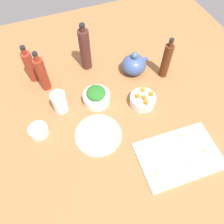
# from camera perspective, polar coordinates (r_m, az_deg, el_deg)

# --- Properties ---
(tabletop) EXTENTS (1.90, 1.90, 0.03)m
(tabletop) POSITION_cam_1_polar(r_m,az_deg,el_deg) (1.12, -0.00, -1.85)
(tabletop) COLOR #976439
(tabletop) RESTS_ON ground
(cutting_board) EXTENTS (0.37, 0.25, 0.01)m
(cutting_board) POSITION_cam_1_polar(r_m,az_deg,el_deg) (1.05, 16.66, -10.51)
(cutting_board) COLOR white
(cutting_board) RESTS_ON tabletop
(plate_tofu) EXTENTS (0.22, 0.22, 0.01)m
(plate_tofu) POSITION_cam_1_polar(r_m,az_deg,el_deg) (1.05, -3.50, -5.83)
(plate_tofu) COLOR white
(plate_tofu) RESTS_ON tabletop
(bowl_greens) EXTENTS (0.14, 0.14, 0.05)m
(bowl_greens) POSITION_cam_1_polar(r_m,az_deg,el_deg) (1.14, -3.93, 3.58)
(bowl_greens) COLOR white
(bowl_greens) RESTS_ON tabletop
(bowl_carrots) EXTENTS (0.13, 0.13, 0.05)m
(bowl_carrots) POSITION_cam_1_polar(r_m,az_deg,el_deg) (1.14, 7.79, 2.97)
(bowl_carrots) COLOR white
(bowl_carrots) RESTS_ON tabletop
(bowl_small_side) EXTENTS (0.09, 0.09, 0.04)m
(bowl_small_side) POSITION_cam_1_polar(r_m,az_deg,el_deg) (1.10, -18.14, -4.54)
(bowl_small_side) COLOR white
(bowl_small_side) RESTS_ON tabletop
(teapot) EXTENTS (0.15, 0.13, 0.14)m
(teapot) POSITION_cam_1_polar(r_m,az_deg,el_deg) (1.26, 5.60, 11.91)
(teapot) COLOR #3F558A
(teapot) RESTS_ON tabletop
(bottle_0) EXTENTS (0.05, 0.05, 0.22)m
(bottle_0) POSITION_cam_1_polar(r_m,az_deg,el_deg) (1.27, -20.07, 10.90)
(bottle_0) COLOR maroon
(bottle_0) RESTS_ON tabletop
(bottle_1) EXTENTS (0.06, 0.06, 0.28)m
(bottle_1) POSITION_cam_1_polar(r_m,az_deg,el_deg) (1.25, -6.87, 15.51)
(bottle_1) COLOR #4D2521
(bottle_1) RESTS_ON tabletop
(bottle_2) EXTENTS (0.05, 0.05, 0.24)m
(bottle_2) POSITION_cam_1_polar(r_m,az_deg,el_deg) (1.24, 13.60, 12.59)
(bottle_2) COLOR #542511
(bottle_2) RESTS_ON tabletop
(bottle_3) EXTENTS (0.05, 0.05, 0.24)m
(bottle_3) POSITION_cam_1_polar(r_m,az_deg,el_deg) (1.19, -17.33, 9.25)
(bottle_3) COLOR maroon
(bottle_3) RESTS_ON tabletop
(drinking_glass_0) EXTENTS (0.07, 0.07, 0.11)m
(drinking_glass_0) POSITION_cam_1_polar(r_m,az_deg,el_deg) (1.12, -13.17, 2.44)
(drinking_glass_0) COLOR white
(drinking_glass_0) RESTS_ON tabletop
(carrot_cube_0) EXTENTS (0.02, 0.02, 0.02)m
(carrot_cube_0) POSITION_cam_1_polar(r_m,az_deg,el_deg) (1.13, 9.98, 4.58)
(carrot_cube_0) COLOR orange
(carrot_cube_0) RESTS_ON bowl_carrots
(carrot_cube_1) EXTENTS (0.02, 0.02, 0.02)m
(carrot_cube_1) POSITION_cam_1_polar(r_m,az_deg,el_deg) (1.14, 7.86, 5.62)
(carrot_cube_1) COLOR orange
(carrot_cube_1) RESTS_ON bowl_carrots
(carrot_cube_2) EXTENTS (0.02, 0.02, 0.02)m
(carrot_cube_2) POSITION_cam_1_polar(r_m,az_deg,el_deg) (1.11, 6.48, 4.06)
(carrot_cube_2) COLOR orange
(carrot_cube_2) RESTS_ON bowl_carrots
(carrot_cube_3) EXTENTS (0.02, 0.02, 0.02)m
(carrot_cube_3) POSITION_cam_1_polar(r_m,az_deg,el_deg) (1.11, 8.15, 3.66)
(carrot_cube_3) COLOR orange
(carrot_cube_3) RESTS_ON bowl_carrots
(carrot_cube_4) EXTENTS (0.03, 0.03, 0.02)m
(carrot_cube_4) POSITION_cam_1_polar(r_m,az_deg,el_deg) (1.09, 8.68, 2.45)
(carrot_cube_4) COLOR orange
(carrot_cube_4) RESTS_ON bowl_carrots
(chopped_greens_mound) EXTENTS (0.10, 0.10, 0.03)m
(chopped_greens_mound) POSITION_cam_1_polar(r_m,az_deg,el_deg) (1.11, -4.06, 4.93)
(chopped_greens_mound) COLOR #276C23
(chopped_greens_mound) RESTS_ON bowl_greens
(tofu_cube_0) EXTENTS (0.03, 0.03, 0.02)m
(tofu_cube_0) POSITION_cam_1_polar(r_m,az_deg,el_deg) (1.05, -5.39, -4.16)
(tofu_cube_0) COLOR white
(tofu_cube_0) RESTS_ON plate_tofu
(tofu_cube_1) EXTENTS (0.03, 0.03, 0.02)m
(tofu_cube_1) POSITION_cam_1_polar(r_m,az_deg,el_deg) (1.05, -2.43, -3.53)
(tofu_cube_1) COLOR #EFE6CC
(tofu_cube_1) RESTS_ON plate_tofu
(tofu_cube_2) EXTENTS (0.03, 0.03, 0.02)m
(tofu_cube_2) POSITION_cam_1_polar(r_m,az_deg,el_deg) (1.03, -2.74, -5.74)
(tofu_cube_2) COLOR #EBF7CC
(tofu_cube_2) RESTS_ON plate_tofu
(tofu_cube_3) EXTENTS (0.03, 0.03, 0.02)m
(tofu_cube_3) POSITION_cam_1_polar(r_m,az_deg,el_deg) (1.03, -4.81, -6.20)
(tofu_cube_3) COLOR #E7F3CF
(tofu_cube_3) RESTS_ON plate_tofu
(dumpling_0) EXTENTS (0.05, 0.05, 0.03)m
(dumpling_0) POSITION_cam_1_polar(r_m,az_deg,el_deg) (1.07, 22.91, -9.55)
(dumpling_0) COLOR beige
(dumpling_0) RESTS_ON cutting_board
(dumpling_1) EXTENTS (0.06, 0.05, 0.02)m
(dumpling_1) POSITION_cam_1_polar(r_m,az_deg,el_deg) (1.08, 17.85, -5.84)
(dumpling_1) COLOR beige
(dumpling_1) RESTS_ON cutting_board
(dumpling_2) EXTENTS (0.06, 0.07, 0.02)m
(dumpling_2) POSITION_cam_1_polar(r_m,az_deg,el_deg) (1.00, 15.06, -14.25)
(dumpling_2) COLOR beige
(dumpling_2) RESTS_ON cutting_board
(dumpling_3) EXTENTS (0.05, 0.05, 0.03)m
(dumpling_3) POSITION_cam_1_polar(r_m,az_deg,el_deg) (1.03, 18.82, -11.95)
(dumpling_3) COLOR beige
(dumpling_3) RESTS_ON cutting_board
(dumpling_4) EXTENTS (0.08, 0.08, 0.02)m
(dumpling_4) POSITION_cam_1_polar(r_m,az_deg,el_deg) (1.02, 12.29, -9.47)
(dumpling_4) COLOR beige
(dumpling_4) RESTS_ON cutting_board
(dumpling_5) EXTENTS (0.06, 0.06, 0.03)m
(dumpling_5) POSITION_cam_1_polar(r_m,az_deg,el_deg) (0.97, 11.67, -15.78)
(dumpling_5) COLOR beige
(dumpling_5) RESTS_ON cutting_board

